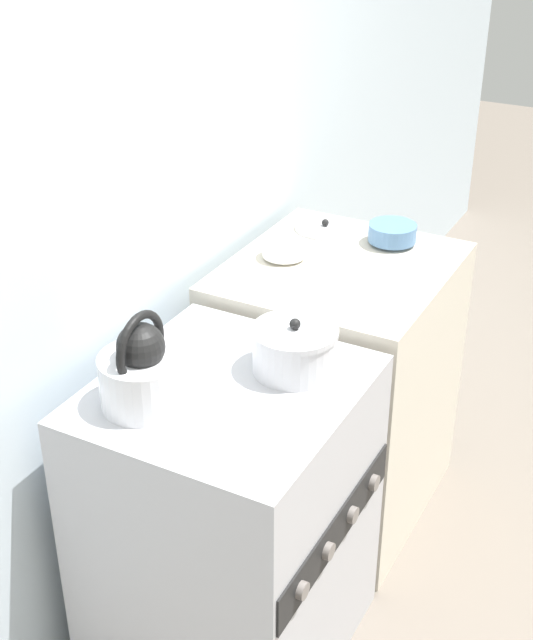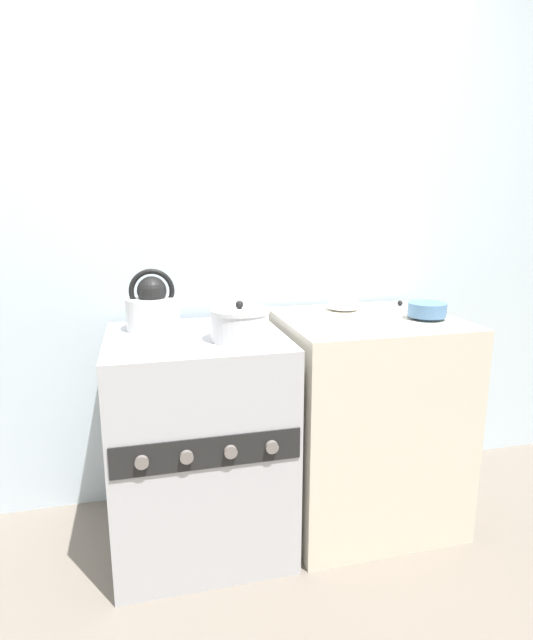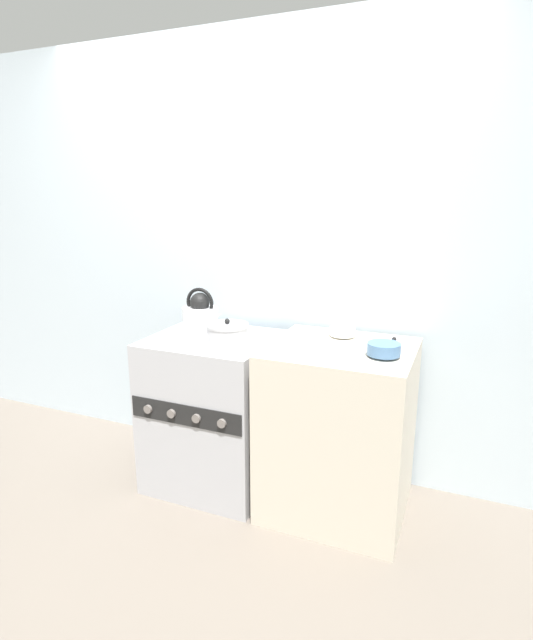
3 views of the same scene
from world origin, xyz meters
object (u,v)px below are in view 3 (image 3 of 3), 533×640
at_px(cooking_pot, 227,335).
at_px(enamel_bowl, 384,349).
at_px(stove, 214,410).
at_px(small_ceramic_bowl, 343,331).
at_px(loose_pot_lid, 394,342).
at_px(kettle, 201,314).

relative_size(cooking_pot, enamel_bowl, 1.41).
relative_size(stove, small_ceramic_bowl, 6.46).
bearing_deg(loose_pot_lid, small_ceramic_bowl, 176.74).
xyz_separation_m(kettle, cooking_pot, (0.29, -0.24, -0.03)).
xyz_separation_m(stove, cooking_pot, (0.15, -0.11, 0.49)).
bearing_deg(cooking_pot, small_ceramic_bowl, 29.61).
height_order(kettle, loose_pot_lid, kettle).
bearing_deg(enamel_bowl, stove, 176.05).
distance_m(small_ceramic_bowl, loose_pot_lid, 0.27).
bearing_deg(small_ceramic_bowl, stove, -164.31).
distance_m(stove, cooking_pot, 0.52).
bearing_deg(enamel_bowl, cooking_pot, -176.75).
bearing_deg(small_ceramic_bowl, kettle, -176.21).
bearing_deg(kettle, small_ceramic_bowl, 3.79).
xyz_separation_m(stove, loose_pot_lid, (0.94, 0.17, 0.46)).
distance_m(kettle, enamel_bowl, 1.09).
relative_size(kettle, small_ceramic_bowl, 1.90).
bearing_deg(kettle, cooking_pot, -39.46).
bearing_deg(small_ceramic_bowl, enamel_bowl, -44.55).
distance_m(cooking_pot, enamel_bowl, 0.78).
bearing_deg(enamel_bowl, small_ceramic_bowl, 135.45).
height_order(kettle, cooking_pot, kettle).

